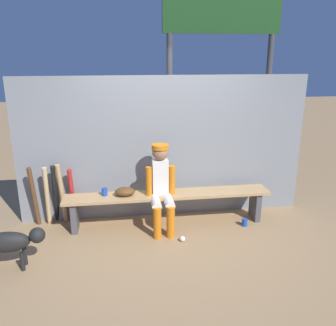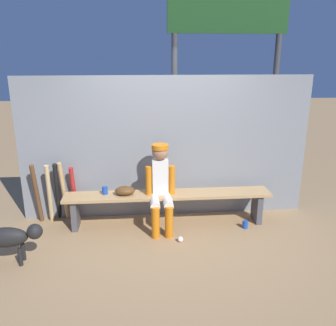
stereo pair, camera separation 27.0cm
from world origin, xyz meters
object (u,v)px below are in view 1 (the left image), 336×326
(bat_wood_dark, at_px, (34,197))
(scoreboard, at_px, (225,37))
(cup_on_ground, at_px, (245,222))
(dog, at_px, (12,242))
(player_seated, at_px, (161,185))
(cup_on_bench, at_px, (105,192))
(baseball_glove, at_px, (125,192))
(bat_wood_tan, at_px, (62,194))
(bat_aluminum_black, at_px, (55,194))
(bat_wood_natural, at_px, (47,197))
(bat_aluminum_red, at_px, (72,195))
(dugout_bench, at_px, (168,200))
(baseball, at_px, (182,239))

(bat_wood_dark, relative_size, scoreboard, 0.24)
(cup_on_ground, distance_m, dog, 3.07)
(player_seated, distance_m, scoreboard, 2.78)
(bat_wood_dark, relative_size, cup_on_bench, 8.29)
(baseball_glove, distance_m, cup_on_bench, 0.29)
(player_seated, relative_size, bat_wood_tan, 1.29)
(bat_aluminum_black, bearing_deg, bat_wood_natural, -143.86)
(bat_aluminum_red, bearing_deg, bat_wood_dark, -172.76)
(dugout_bench, height_order, bat_wood_tan, bat_wood_tan)
(bat_wood_tan, bearing_deg, bat_wood_dark, -173.91)
(bat_wood_tan, bearing_deg, cup_on_bench, -17.49)
(cup_on_ground, relative_size, scoreboard, 0.03)
(bat_aluminum_red, relative_size, bat_wood_tan, 0.91)
(baseball_glove, bearing_deg, bat_wood_tan, 164.89)
(dog, bearing_deg, bat_wood_natural, 78.44)
(player_seated, bearing_deg, cup_on_ground, -4.92)
(cup_on_ground, bearing_deg, player_seated, 175.08)
(bat_aluminum_black, bearing_deg, player_seated, -14.49)
(dugout_bench, relative_size, bat_wood_natural, 3.25)
(bat_aluminum_red, relative_size, baseball, 11.41)
(cup_on_ground, bearing_deg, dugout_bench, 168.72)
(baseball_glove, relative_size, bat_aluminum_red, 0.33)
(player_seated, height_order, scoreboard, scoreboard)
(bat_aluminum_red, xyz_separation_m, bat_wood_tan, (-0.14, -0.03, 0.04))
(dugout_bench, distance_m, baseball, 0.64)
(baseball_glove, distance_m, cup_on_ground, 1.77)
(bat_wood_natural, xyz_separation_m, baseball, (1.81, -0.72, -0.41))
(baseball_glove, distance_m, bat_aluminum_red, 0.81)
(bat_wood_natural, bearing_deg, baseball, -21.78)
(bat_aluminum_red, xyz_separation_m, dog, (-0.55, -1.11, -0.08))
(dugout_bench, distance_m, player_seated, 0.32)
(dog, bearing_deg, bat_wood_dark, 87.94)
(dugout_bench, distance_m, cup_on_bench, 0.90)
(bat_aluminum_black, xyz_separation_m, cup_on_ground, (2.68, -0.49, -0.40))
(cup_on_bench, bearing_deg, bat_wood_dark, 171.18)
(dugout_bench, height_order, dog, dog)
(baseball_glove, bearing_deg, cup_on_bench, 170.23)
(baseball, distance_m, dog, 2.07)
(bat_aluminum_red, distance_m, bat_wood_natural, 0.34)
(bat_wood_natural, bearing_deg, player_seated, -11.17)
(bat_aluminum_black, bearing_deg, baseball, -24.88)
(bat_wood_dark, relative_size, cup_on_ground, 8.29)
(bat_wood_dark, distance_m, dog, 1.06)
(cup_on_bench, bearing_deg, player_seated, -11.75)
(dugout_bench, bearing_deg, bat_wood_tan, 170.87)
(baseball_glove, bearing_deg, bat_aluminum_red, 160.54)
(bat_wood_tan, bearing_deg, cup_on_ground, -10.04)
(dugout_bench, bearing_deg, bat_wood_dark, 173.87)
(bat_aluminum_black, relative_size, baseball, 12.42)
(cup_on_bench, height_order, dog, cup_on_bench)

